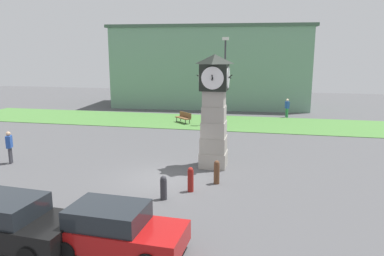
{
  "coord_description": "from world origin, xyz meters",
  "views": [
    {
      "loc": [
        4.78,
        -16.04,
        5.95
      ],
      "look_at": [
        0.83,
        2.97,
        1.87
      ],
      "focal_mm": 35.0,
      "sensor_mm": 36.0,
      "label": 1
    }
  ],
  "objects_px": {
    "clock_tower": "(214,111)",
    "bench": "(184,117)",
    "car_near_tower": "(10,222)",
    "pedestrian_crossing_lot": "(9,145)",
    "street_lamp_near_road": "(225,75)",
    "pedestrian_near_bench": "(287,107)",
    "bollard_mid_row": "(191,179)",
    "bollard_far_row": "(217,172)",
    "bollard_near_tower": "(164,187)",
    "car_by_building": "(115,229)"
  },
  "relations": [
    {
      "from": "clock_tower",
      "to": "bench",
      "type": "xyz_separation_m",
      "value": [
        -4.11,
        11.0,
        -2.4
      ]
    },
    {
      "from": "car_near_tower",
      "to": "pedestrian_crossing_lot",
      "type": "xyz_separation_m",
      "value": [
        -5.73,
        7.51,
        0.22
      ]
    },
    {
      "from": "street_lamp_near_road",
      "to": "pedestrian_near_bench",
      "type": "bearing_deg",
      "value": 38.74
    },
    {
      "from": "bollard_mid_row",
      "to": "bench",
      "type": "relative_size",
      "value": 0.7
    },
    {
      "from": "bollard_far_row",
      "to": "pedestrian_near_bench",
      "type": "bearing_deg",
      "value": 78.12
    },
    {
      "from": "clock_tower",
      "to": "pedestrian_near_bench",
      "type": "xyz_separation_m",
      "value": [
        4.3,
        15.45,
        -1.97
      ]
    },
    {
      "from": "clock_tower",
      "to": "bollard_far_row",
      "type": "relative_size",
      "value": 5.25
    },
    {
      "from": "bollard_near_tower",
      "to": "bollard_mid_row",
      "type": "height_order",
      "value": "bollard_mid_row"
    },
    {
      "from": "car_by_building",
      "to": "pedestrian_crossing_lot",
      "type": "bearing_deg",
      "value": 141.28
    },
    {
      "from": "clock_tower",
      "to": "car_near_tower",
      "type": "xyz_separation_m",
      "value": [
        -4.93,
        -9.19,
        -2.15
      ]
    },
    {
      "from": "car_near_tower",
      "to": "pedestrian_near_bench",
      "type": "xyz_separation_m",
      "value": [
        9.23,
        24.65,
        0.18
      ]
    },
    {
      "from": "clock_tower",
      "to": "pedestrian_crossing_lot",
      "type": "xyz_separation_m",
      "value": [
        -10.66,
        -1.68,
        -1.93
      ]
    },
    {
      "from": "bollard_mid_row",
      "to": "street_lamp_near_road",
      "type": "relative_size",
      "value": 0.16
    },
    {
      "from": "clock_tower",
      "to": "car_by_building",
      "type": "height_order",
      "value": "clock_tower"
    },
    {
      "from": "bollard_far_row",
      "to": "street_lamp_near_road",
      "type": "distance_m",
      "value": 14.34
    },
    {
      "from": "bollard_mid_row",
      "to": "car_by_building",
      "type": "distance_m",
      "value": 5.38
    },
    {
      "from": "car_near_tower",
      "to": "bollard_mid_row",
      "type": "bearing_deg",
      "value": 50.78
    },
    {
      "from": "bollard_near_tower",
      "to": "car_by_building",
      "type": "xyz_separation_m",
      "value": [
        -0.28,
        -4.18,
        0.24
      ]
    },
    {
      "from": "bollard_mid_row",
      "to": "car_by_building",
      "type": "bearing_deg",
      "value": -102.62
    },
    {
      "from": "clock_tower",
      "to": "street_lamp_near_road",
      "type": "height_order",
      "value": "street_lamp_near_road"
    },
    {
      "from": "pedestrian_near_bench",
      "to": "bollard_far_row",
      "type": "bearing_deg",
      "value": -101.88
    },
    {
      "from": "car_by_building",
      "to": "pedestrian_near_bench",
      "type": "height_order",
      "value": "pedestrian_near_bench"
    },
    {
      "from": "bollard_mid_row",
      "to": "pedestrian_near_bench",
      "type": "bearing_deg",
      "value": 76.11
    },
    {
      "from": "car_near_tower",
      "to": "pedestrian_near_bench",
      "type": "distance_m",
      "value": 26.32
    },
    {
      "from": "bollard_mid_row",
      "to": "bollard_far_row",
      "type": "distance_m",
      "value": 1.51
    },
    {
      "from": "clock_tower",
      "to": "bollard_far_row",
      "type": "xyz_separation_m",
      "value": [
        0.52,
        -2.52,
        -2.37
      ]
    },
    {
      "from": "car_by_building",
      "to": "pedestrian_near_bench",
      "type": "relative_size",
      "value": 2.44
    },
    {
      "from": "car_by_building",
      "to": "bench",
      "type": "bearing_deg",
      "value": 97.14
    },
    {
      "from": "car_by_building",
      "to": "pedestrian_crossing_lot",
      "type": "distance_m",
      "value": 11.6
    },
    {
      "from": "bollard_mid_row",
      "to": "pedestrian_crossing_lot",
      "type": "relative_size",
      "value": 0.62
    },
    {
      "from": "bench",
      "to": "street_lamp_near_road",
      "type": "xyz_separation_m",
      "value": [
        3.29,
        0.34,
        3.43
      ]
    },
    {
      "from": "bollard_mid_row",
      "to": "bollard_near_tower",
      "type": "bearing_deg",
      "value": -129.9
    },
    {
      "from": "car_by_building",
      "to": "street_lamp_near_road",
      "type": "bearing_deg",
      "value": 87.78
    },
    {
      "from": "car_near_tower",
      "to": "street_lamp_near_road",
      "type": "height_order",
      "value": "street_lamp_near_road"
    },
    {
      "from": "bollard_near_tower",
      "to": "bench",
      "type": "distance_m",
      "value": 16.0
    },
    {
      "from": "clock_tower",
      "to": "bollard_near_tower",
      "type": "xyz_separation_m",
      "value": [
        -1.33,
        -4.75,
        -2.42
      ]
    },
    {
      "from": "clock_tower",
      "to": "car_near_tower",
      "type": "distance_m",
      "value": 10.65
    },
    {
      "from": "bollard_mid_row",
      "to": "bollard_far_row",
      "type": "height_order",
      "value": "bollard_far_row"
    },
    {
      "from": "bollard_near_tower",
      "to": "bollard_far_row",
      "type": "height_order",
      "value": "bollard_far_row"
    },
    {
      "from": "clock_tower",
      "to": "car_by_building",
      "type": "bearing_deg",
      "value": -100.21
    },
    {
      "from": "bollard_near_tower",
      "to": "bollard_far_row",
      "type": "bearing_deg",
      "value": 50.49
    },
    {
      "from": "car_by_building",
      "to": "pedestrian_crossing_lot",
      "type": "xyz_separation_m",
      "value": [
        -9.05,
        7.26,
        0.25
      ]
    },
    {
      "from": "bollard_mid_row",
      "to": "car_near_tower",
      "type": "xyz_separation_m",
      "value": [
        -4.49,
        -5.5,
        0.23
      ]
    },
    {
      "from": "street_lamp_near_road",
      "to": "car_by_building",
      "type": "bearing_deg",
      "value": -92.22
    },
    {
      "from": "bollard_near_tower",
      "to": "street_lamp_near_road",
      "type": "xyz_separation_m",
      "value": [
        0.5,
        16.1,
        3.45
      ]
    },
    {
      "from": "clock_tower",
      "to": "pedestrian_near_bench",
      "type": "height_order",
      "value": "clock_tower"
    },
    {
      "from": "pedestrian_near_bench",
      "to": "pedestrian_crossing_lot",
      "type": "distance_m",
      "value": 22.75
    },
    {
      "from": "bollard_mid_row",
      "to": "pedestrian_crossing_lot",
      "type": "bearing_deg",
      "value": 168.88
    },
    {
      "from": "bollard_far_row",
      "to": "bollard_mid_row",
      "type": "bearing_deg",
      "value": -129.16
    },
    {
      "from": "car_near_tower",
      "to": "street_lamp_near_road",
      "type": "bearing_deg",
      "value": 78.7
    }
  ]
}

